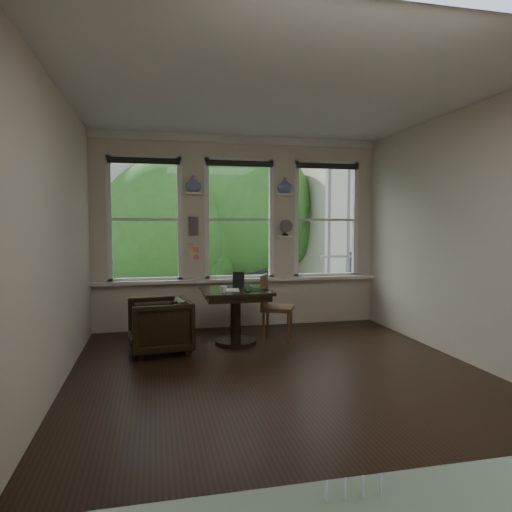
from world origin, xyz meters
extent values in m
plane|color=black|center=(0.00, 0.00, 0.00)|extent=(4.50, 4.50, 0.00)
plane|color=silver|center=(0.00, 0.00, 3.00)|extent=(4.50, 4.50, 0.00)
plane|color=beige|center=(0.00, 2.25, 1.50)|extent=(4.50, 0.00, 4.50)
plane|color=beige|center=(0.00, -2.25, 1.50)|extent=(4.50, 0.00, 4.50)
plane|color=beige|center=(-2.25, 0.00, 1.50)|extent=(0.00, 4.50, 4.50)
plane|color=beige|center=(2.25, 0.00, 1.50)|extent=(0.00, 4.50, 4.50)
cube|color=white|center=(-0.72, 2.15, 2.10)|extent=(0.26, 0.16, 0.03)
cube|color=white|center=(0.72, 2.15, 2.10)|extent=(0.26, 0.16, 0.03)
cube|color=#59544F|center=(-0.72, 2.18, 1.60)|extent=(0.14, 0.06, 0.28)
imported|color=silver|center=(-0.72, 2.15, 2.24)|extent=(0.24, 0.24, 0.25)
imported|color=silver|center=(0.72, 2.15, 2.24)|extent=(0.24, 0.24, 0.25)
imported|color=black|center=(-1.27, 0.93, 0.35)|extent=(0.84, 0.82, 0.69)
cube|color=maroon|center=(-1.27, 0.93, 0.45)|extent=(0.45, 0.45, 0.06)
imported|color=black|center=(0.00, 0.96, 0.76)|extent=(0.33, 0.24, 0.02)
imported|color=white|center=(-0.46, 0.87, 0.79)|extent=(0.12, 0.12, 0.09)
imported|color=white|center=(-0.16, 0.81, 0.79)|extent=(0.13, 0.13, 0.09)
cube|color=black|center=(-0.19, 1.28, 0.86)|extent=(0.17, 0.11, 0.22)
cube|color=silver|center=(-0.33, 1.09, 0.75)|extent=(0.26, 0.33, 0.00)
camera|label=1|loc=(-1.33, -4.88, 1.63)|focal=32.00mm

